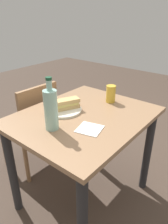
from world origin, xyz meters
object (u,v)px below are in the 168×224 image
object	(u,v)px
beer_glass	(111,94)
chair_far	(33,123)
water_bottle	(51,109)
dining_table	(84,132)
baguette_sandwich_near	(63,104)
knife_near	(59,106)
plate_near	(63,110)

from	to	relation	value
beer_glass	chair_far	bearing A→B (deg)	116.82
chair_far	water_bottle	distance (m)	0.73
dining_table	chair_far	bearing A→B (deg)	90.19
baguette_sandwich_near	water_bottle	distance (m)	0.26
chair_far	knife_near	bearing A→B (deg)	-94.39
chair_far	plate_near	xyz separation A→B (m)	(-0.04, -0.43, 0.28)
dining_table	plate_near	bearing A→B (deg)	106.98
dining_table	beer_glass	xyz separation A→B (m)	(0.30, -0.02, 0.20)
chair_far	beer_glass	distance (m)	0.75
plate_near	beer_glass	xyz separation A→B (m)	(0.34, -0.16, 0.06)
baguette_sandwich_near	water_bottle	size ratio (longest dim) A/B	0.75
water_bottle	plate_near	bearing A→B (deg)	28.91
water_bottle	chair_far	bearing A→B (deg)	64.85
plate_near	water_bottle	world-z (taller)	water_bottle
dining_table	beer_glass	distance (m)	0.36
plate_near	water_bottle	xyz separation A→B (m)	(-0.21, -0.12, 0.12)
dining_table	water_bottle	world-z (taller)	water_bottle
water_bottle	beer_glass	bearing A→B (deg)	-4.66
chair_far	knife_near	distance (m)	0.47
plate_near	knife_near	xyz separation A→B (m)	(0.01, 0.06, 0.01)
knife_near	water_bottle	size ratio (longest dim) A/B	0.46
baguette_sandwich_near	chair_far	bearing A→B (deg)	84.25
dining_table	chair_far	xyz separation A→B (m)	(-0.00, 0.58, -0.13)
dining_table	knife_near	xyz separation A→B (m)	(-0.03, 0.21, 0.16)
dining_table	knife_near	world-z (taller)	knife_near
chair_far	baguette_sandwich_near	distance (m)	0.54
dining_table	baguette_sandwich_near	size ratio (longest dim) A/B	3.96
plate_near	water_bottle	size ratio (longest dim) A/B	0.81
chair_far	plate_near	distance (m)	0.51
knife_near	water_bottle	xyz separation A→B (m)	(-0.23, -0.18, 0.11)
chair_far	water_bottle	xyz separation A→B (m)	(-0.26, -0.55, 0.40)
dining_table	water_bottle	bearing A→B (deg)	173.42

